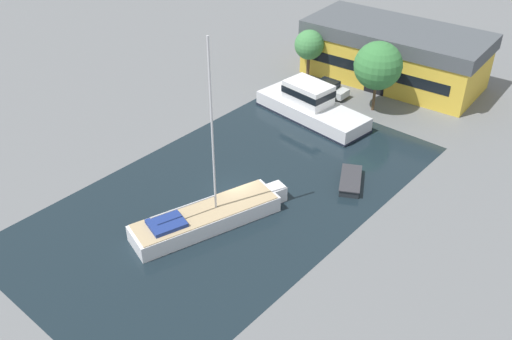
# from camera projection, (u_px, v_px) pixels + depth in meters

# --- Properties ---
(ground_plane) EXTENTS (440.00, 440.00, 0.00)m
(ground_plane) POSITION_uv_depth(u_px,v_px,m) (234.00, 194.00, 47.00)
(ground_plane) COLOR slate
(water_canal) EXTENTS (20.24, 36.47, 0.01)m
(water_canal) POSITION_uv_depth(u_px,v_px,m) (234.00, 194.00, 47.00)
(water_canal) COLOR black
(water_canal) RESTS_ON ground
(warehouse_building) EXTENTS (20.51, 10.70, 6.23)m
(warehouse_building) POSITION_uv_depth(u_px,v_px,m) (394.00, 54.00, 63.93)
(warehouse_building) COLOR gold
(warehouse_building) RESTS_ON ground
(quay_tree_near_building) EXTENTS (4.86, 4.86, 7.36)m
(quay_tree_near_building) POSITION_uv_depth(u_px,v_px,m) (378.00, 66.00, 56.71)
(quay_tree_near_building) COLOR brown
(quay_tree_near_building) RESTS_ON ground
(quay_tree_by_water) EXTENTS (3.32, 3.32, 5.72)m
(quay_tree_by_water) POSITION_uv_depth(u_px,v_px,m) (309.00, 45.00, 63.75)
(quay_tree_by_water) COLOR brown
(quay_tree_by_water) RESTS_ON ground
(parked_car) EXTENTS (4.14, 1.83, 1.67)m
(parked_car) POSITION_uv_depth(u_px,v_px,m) (329.00, 88.00, 61.82)
(parked_car) COLOR silver
(parked_car) RESTS_ON ground
(sailboat_moored) EXTENTS (6.36, 12.86, 14.91)m
(sailboat_moored) POSITION_uv_depth(u_px,v_px,m) (208.00, 216.00, 43.27)
(sailboat_moored) COLOR white
(sailboat_moored) RESTS_ON water_canal
(motor_cruiser) EXTENTS (12.51, 5.41, 3.63)m
(motor_cruiser) POSITION_uv_depth(u_px,v_px,m) (311.00, 106.00, 57.36)
(motor_cruiser) COLOR silver
(motor_cruiser) RESTS_ON water_canal
(small_dinghy) EXTENTS (3.52, 4.46, 0.67)m
(small_dinghy) POSITION_uv_depth(u_px,v_px,m) (350.00, 181.00, 47.98)
(small_dinghy) COLOR #23282D
(small_dinghy) RESTS_ON water_canal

